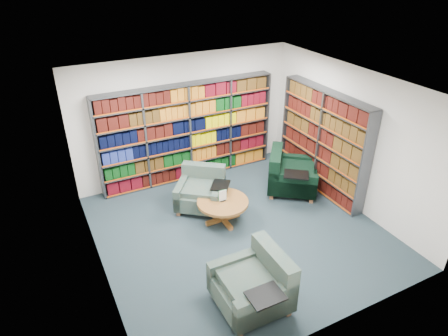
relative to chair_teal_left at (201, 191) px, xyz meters
name	(u,v)px	position (x,y,z in m)	size (l,w,h in m)	color
room_shell	(240,165)	(0.26, -1.11, 1.07)	(5.02, 5.02, 2.82)	#1C2830
bookshelf_back	(188,133)	(0.26, 1.23, 0.77)	(4.00, 0.28, 2.20)	#47494F
bookshelf_right	(322,142)	(2.60, -0.51, 0.77)	(0.28, 2.50, 2.20)	#47494F
chair_teal_left	(201,191)	(0.00, 0.00, 0.00)	(1.25, 1.25, 0.81)	#072C37
chair_green_right	(288,175)	(1.92, -0.33, 0.04)	(1.42, 1.43, 0.92)	black
chair_teal_front	(257,285)	(-0.36, -2.78, 0.03)	(0.99, 1.15, 0.89)	#072C37
coffee_table	(223,205)	(0.13, -0.71, 0.04)	(0.99, 0.99, 0.69)	#975931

